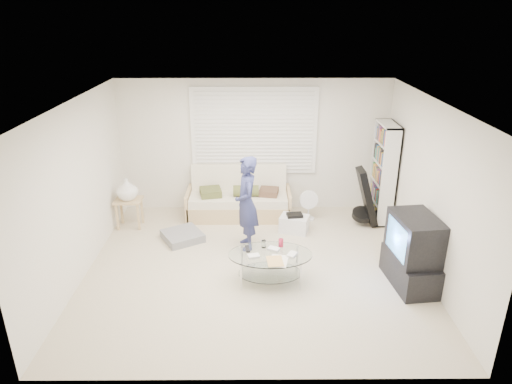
{
  "coord_description": "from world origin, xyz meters",
  "views": [
    {
      "loc": [
        -0.02,
        -5.98,
        3.67
      ],
      "look_at": [
        0.02,
        0.3,
        1.11
      ],
      "focal_mm": 32.0,
      "sensor_mm": 36.0,
      "label": 1
    }
  ],
  "objects_px": {
    "bookshelf": "(383,173)",
    "coffee_table": "(271,259)",
    "futon_sofa": "(239,200)",
    "tv_unit": "(412,252)"
  },
  "relations": [
    {
      "from": "futon_sofa",
      "to": "coffee_table",
      "type": "distance_m",
      "value": 2.29
    },
    {
      "from": "bookshelf",
      "to": "tv_unit",
      "type": "height_order",
      "value": "bookshelf"
    },
    {
      "from": "futon_sofa",
      "to": "coffee_table",
      "type": "xyz_separation_m",
      "value": [
        0.52,
        -2.23,
        0.05
      ]
    },
    {
      "from": "futon_sofa",
      "to": "bookshelf",
      "type": "height_order",
      "value": "bookshelf"
    },
    {
      "from": "bookshelf",
      "to": "futon_sofa",
      "type": "bearing_deg",
      "value": 176.64
    },
    {
      "from": "bookshelf",
      "to": "coffee_table",
      "type": "distance_m",
      "value": 3.0
    },
    {
      "from": "futon_sofa",
      "to": "tv_unit",
      "type": "bearing_deg",
      "value": -42.93
    },
    {
      "from": "tv_unit",
      "to": "bookshelf",
      "type": "bearing_deg",
      "value": 86.68
    },
    {
      "from": "bookshelf",
      "to": "tv_unit",
      "type": "xyz_separation_m",
      "value": [
        -0.13,
        -2.16,
        -0.4
      ]
    },
    {
      "from": "bookshelf",
      "to": "tv_unit",
      "type": "distance_m",
      "value": 2.2
    }
  ]
}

